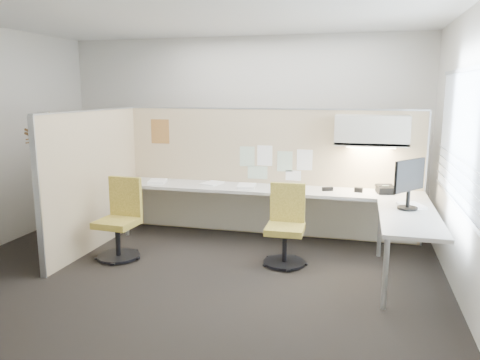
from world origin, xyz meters
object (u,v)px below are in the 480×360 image
(desk, at_px, (290,201))
(monitor, at_px, (409,181))
(chair_left, at_px, (120,221))
(phone, at_px, (385,189))
(chair_right, at_px, (286,228))

(desk, bearing_deg, monitor, -23.58)
(monitor, bearing_deg, chair_left, 132.93)
(desk, relative_size, monitor, 7.35)
(desk, height_order, phone, phone)
(chair_right, height_order, phone, chair_right)
(monitor, height_order, phone, monitor)
(chair_right, relative_size, phone, 3.71)
(chair_left, height_order, phone, chair_left)
(chair_left, xyz_separation_m, phone, (3.09, 1.09, 0.34))
(desk, relative_size, phone, 16.11)
(monitor, distance_m, phone, 0.84)
(chair_right, distance_m, monitor, 1.46)
(desk, relative_size, chair_left, 4.19)
(chair_right, relative_size, monitor, 1.69)
(desk, distance_m, chair_right, 0.64)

